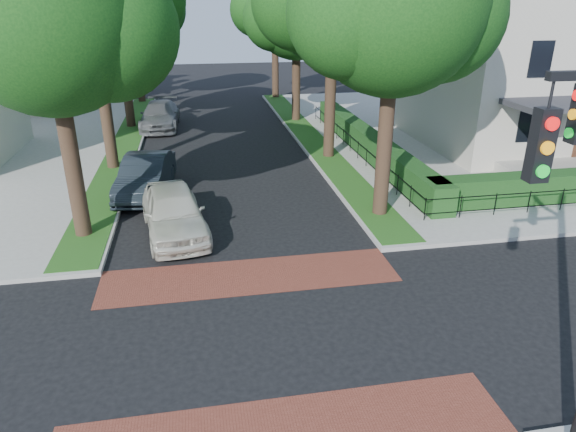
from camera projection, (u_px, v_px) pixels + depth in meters
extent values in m
plane|color=black|center=(264.00, 339.00, 12.83)|extent=(120.00, 120.00, 0.00)
cube|color=gray|center=(523.00, 129.00, 33.21)|extent=(30.00, 30.00, 0.15)
cube|color=brown|center=(250.00, 276.00, 15.73)|extent=(9.00, 2.20, 0.01)
cube|color=#1B4914|center=(310.00, 137.00, 30.96)|extent=(1.60, 29.80, 0.02)
cube|color=#1B4914|center=(125.00, 145.00, 29.19)|extent=(1.60, 29.80, 0.02)
cylinder|color=black|center=(386.00, 119.00, 18.58)|extent=(0.56, 0.56, 7.35)
sphere|color=#0F3810|center=(395.00, 3.00, 17.06)|extent=(6.20, 6.20, 6.20)
sphere|color=#0F3810|center=(438.00, 16.00, 17.77)|extent=(4.65, 4.65, 4.65)
sphere|color=#0F3810|center=(352.00, 13.00, 16.74)|extent=(4.34, 4.34, 4.34)
cylinder|color=black|center=(331.00, 82.00, 25.76)|extent=(0.56, 0.56, 7.70)
sphere|color=#0F3810|center=(368.00, 3.00, 24.89)|extent=(4.95, 4.95, 4.95)
sphere|color=#0F3810|center=(300.00, 1.00, 23.83)|extent=(4.62, 4.62, 4.62)
cylinder|color=black|center=(296.00, 70.00, 34.11)|extent=(0.56, 0.56, 6.65)
sphere|color=#0F3810|center=(297.00, 13.00, 32.74)|extent=(5.80, 5.80, 5.80)
sphere|color=#0F3810|center=(320.00, 20.00, 33.43)|extent=(4.35, 4.35, 4.35)
sphere|color=#0F3810|center=(275.00, 19.00, 32.44)|extent=(4.06, 4.06, 4.06)
sphere|color=#0F3810|center=(294.00, 5.00, 33.88)|extent=(3.77, 3.77, 3.77)
cylinder|color=black|center=(275.00, 54.00, 42.20)|extent=(0.56, 0.56, 7.00)
sphere|color=#0F3810|center=(275.00, 6.00, 40.75)|extent=(6.00, 6.00, 6.00)
sphere|color=#0F3810|center=(294.00, 11.00, 41.45)|extent=(4.50, 4.50, 4.50)
sphere|color=#0F3810|center=(256.00, 10.00, 40.44)|extent=(4.20, 4.20, 4.20)
cylinder|color=black|center=(68.00, 137.00, 16.84)|extent=(0.56, 0.56, 7.00)
sphere|color=#0F3810|center=(47.00, 17.00, 15.40)|extent=(6.00, 6.00, 6.00)
sphere|color=#0F3810|center=(107.00, 30.00, 16.10)|extent=(4.50, 4.50, 4.50)
cylinder|color=black|center=(102.00, 84.00, 23.89)|extent=(0.56, 0.56, 8.05)
cylinder|color=black|center=(125.00, 72.00, 32.27)|extent=(0.56, 0.56, 6.86)
sphere|color=#0F3810|center=(117.00, 10.00, 30.85)|extent=(5.60, 5.60, 5.60)
sphere|color=#0F3810|center=(145.00, 17.00, 31.53)|extent=(4.20, 4.20, 4.20)
sphere|color=#0F3810|center=(93.00, 16.00, 30.56)|extent=(3.92, 3.92, 3.92)
sphere|color=#0F3810|center=(121.00, 1.00, 31.94)|extent=(3.64, 3.64, 3.64)
cylinder|color=black|center=(137.00, 56.00, 40.37)|extent=(0.56, 0.56, 7.14)
sphere|color=#0F3810|center=(132.00, 4.00, 38.89)|extent=(6.20, 6.20, 6.20)
sphere|color=#0F3810|center=(155.00, 9.00, 39.60)|extent=(4.65, 4.65, 4.65)
sphere|color=#0F3810|center=(111.00, 8.00, 38.58)|extent=(4.34, 4.34, 4.34)
cube|color=#153D15|center=(369.00, 143.00, 27.39)|extent=(1.00, 18.00, 1.20)
cube|color=beige|center=(535.00, 71.00, 28.57)|extent=(12.00, 10.00, 8.00)
cylinder|color=white|center=(539.00, 145.00, 22.25)|extent=(0.24, 0.24, 3.00)
cube|color=black|center=(541.00, 145.00, 6.83)|extent=(0.28, 0.22, 1.00)
cylinder|color=red|center=(552.00, 124.00, 6.58)|extent=(0.18, 0.05, 0.18)
cylinder|color=orange|center=(547.00, 148.00, 6.71)|extent=(0.18, 0.05, 0.18)
cylinder|color=#0CB226|center=(543.00, 171.00, 6.83)|extent=(0.18, 0.05, 0.18)
cylinder|color=orange|center=(573.00, 114.00, 8.66)|extent=(0.05, 0.18, 0.18)
cylinder|color=#0CB226|center=(569.00, 133.00, 8.78)|extent=(0.05, 0.18, 0.18)
imported|color=beige|center=(174.00, 212.00, 18.24)|extent=(2.75, 5.30, 1.72)
imported|color=black|center=(146.00, 176.00, 22.02)|extent=(2.46, 5.31, 1.69)
imported|color=slate|center=(160.00, 115.00, 33.46)|extent=(2.53, 5.79, 1.66)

